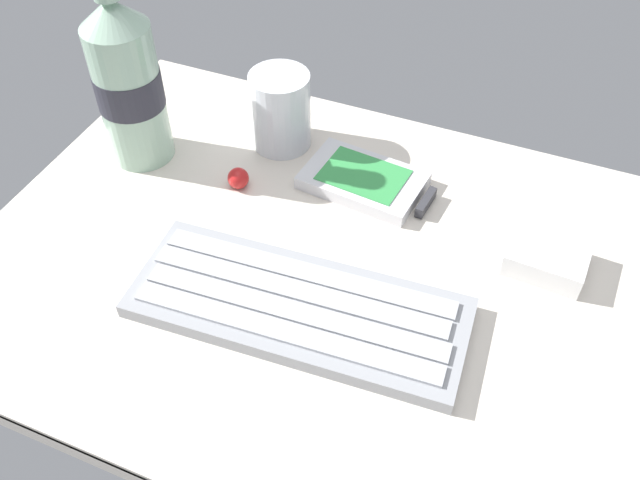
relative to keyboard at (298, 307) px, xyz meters
The scene contains 7 objects.
ground_plane 6.16cm from the keyboard, 95.25° to the left, with size 64.00×48.00×2.80cm.
keyboard is the anchor object (origin of this frame).
handheld_device 17.58cm from the keyboard, 89.61° to the left, with size 13.33×8.83×1.50cm.
juice_cup 23.88cm from the keyboard, 118.28° to the left, with size 6.40×6.40×8.50cm.
water_bottle 28.89cm from the keyboard, 151.02° to the left, with size 6.73×6.73×20.80cm.
charger_block 23.09cm from the keyboard, 35.93° to the left, with size 7.00×5.60×2.40cm, color white.
trackball_mouse 17.57cm from the keyboard, 134.30° to the left, with size 2.20×2.20×2.20cm, color red.
Camera 1 is at (16.27, -39.04, 47.60)cm, focal length 38.65 mm.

